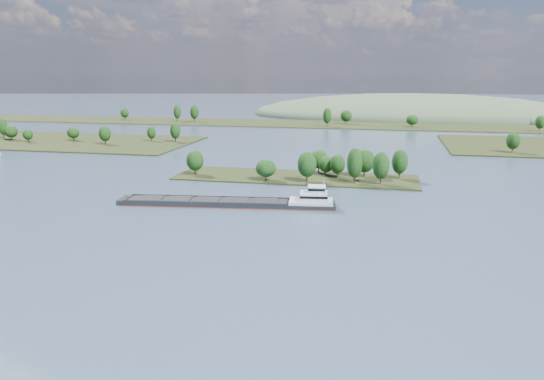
# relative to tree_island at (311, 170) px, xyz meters

# --- Properties ---
(ground) EXTENTS (1800.00, 1800.00, 0.00)m
(ground) POSITION_rel_tree_island_xyz_m (-6.67, -59.16, -3.96)
(ground) COLOR #384B61
(ground) RESTS_ON ground
(tree_island) EXTENTS (100.00, 30.87, 15.37)m
(tree_island) POSITION_rel_tree_island_xyz_m (0.00, 0.00, 0.00)
(tree_island) COLOR black
(tree_island) RESTS_ON ground
(back_shoreline) EXTENTS (900.00, 60.00, 15.82)m
(back_shoreline) POSITION_rel_tree_island_xyz_m (1.26, 220.67, -3.24)
(back_shoreline) COLOR black
(back_shoreline) RESTS_ON ground
(hill_west) EXTENTS (320.00, 160.00, 44.00)m
(hill_west) POSITION_rel_tree_island_xyz_m (53.33, 320.84, -3.96)
(hill_west) COLOR #3E5238
(hill_west) RESTS_ON ground
(cargo_barge) EXTENTS (73.13, 17.42, 9.82)m
(cargo_barge) POSITION_rel_tree_island_xyz_m (-16.38, -48.26, -2.72)
(cargo_barge) COLOR black
(cargo_barge) RESTS_ON ground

